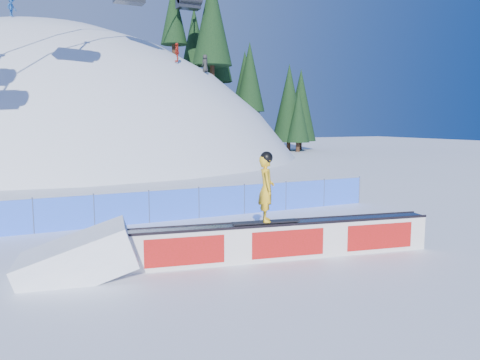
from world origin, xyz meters
name	(u,v)px	position (x,y,z in m)	size (l,w,h in m)	color
ground	(156,257)	(0.00, 0.00, 0.00)	(160.00, 160.00, 0.00)	white
snow_hill	(59,315)	(0.00, 42.00, -18.00)	(64.00, 64.00, 64.00)	silver
treeline	(249,69)	(22.82, 39.54, 10.18)	(20.26, 11.45, 20.22)	#311E13
safety_fence	(122,209)	(0.00, 4.50, 0.60)	(22.05, 0.05, 1.30)	blue
rail_box	(285,240)	(3.22, -1.67, 0.52)	(8.74, 2.09, 1.05)	silver
snow_ramp	(79,276)	(-2.17, -0.74, 0.00)	(2.71, 1.81, 1.02)	white
snowboarder	(266,188)	(2.68, -1.58, 2.01)	(1.90, 0.78, 1.96)	black
distant_skiers	(83,36)	(2.32, 30.39, 11.10)	(20.12, 10.78, 6.37)	black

